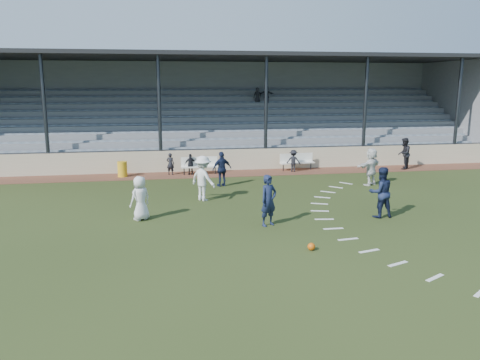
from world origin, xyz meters
name	(u,v)px	position (x,y,z in m)	size (l,w,h in m)	color
ground	(252,233)	(0.00, 0.00, 0.00)	(90.00, 90.00, 0.00)	#283415
cinder_track	(217,174)	(0.00, 10.50, 0.01)	(34.00, 2.00, 0.02)	brown
retaining_wall	(214,160)	(0.00, 11.55, 0.60)	(34.00, 0.18, 1.20)	#C4B696
bench_left	(199,164)	(-0.93, 10.54, 0.58)	(2.01, 0.51, 0.95)	white
bench_right	(297,160)	(4.68, 10.91, 0.58)	(2.03, 0.69, 0.95)	white
trash_bin	(122,169)	(-5.05, 10.50, 0.42)	(0.51, 0.51, 0.81)	gold
football	(311,247)	(1.45, -1.90, 0.11)	(0.23, 0.23, 0.23)	#CA550B
player_white_lead	(140,198)	(-3.73, 2.18, 0.81)	(0.80, 0.52, 1.63)	silver
player_navy_lead	(269,200)	(0.72, 0.75, 0.91)	(0.66, 0.43, 1.81)	#151E3C
player_navy_mid	(381,192)	(5.06, 1.11, 0.95)	(0.92, 0.72, 1.90)	#151E3C
player_white_wing	(203,178)	(-1.23, 4.71, 0.96)	(1.24, 0.71, 1.92)	silver
player_navy_wing	(222,169)	(-0.09, 7.38, 0.85)	(0.99, 0.41, 1.69)	#151E3C
player_white_back	(371,167)	(7.15, 6.48, 0.92)	(1.70, 0.54, 1.83)	silver
official	(404,154)	(10.87, 10.18, 0.93)	(0.88, 0.69, 1.81)	black
sub_left_near	(170,164)	(-2.50, 10.63, 0.61)	(0.43, 0.28, 1.19)	black
sub_left_far	(191,164)	(-1.42, 10.43, 0.59)	(0.67, 0.28, 1.14)	black
sub_right	(293,161)	(4.34, 10.42, 0.64)	(0.80, 0.46, 1.24)	black
grandstand	(206,125)	(0.00, 16.26, 2.20)	(34.60, 9.00, 6.61)	gray
penalty_arc	(368,227)	(4.12, 0.00, 0.01)	(3.89, 14.63, 0.01)	silver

